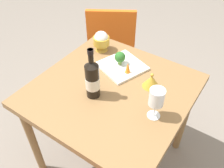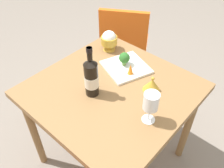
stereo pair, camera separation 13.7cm
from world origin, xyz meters
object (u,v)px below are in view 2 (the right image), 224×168
at_px(serving_plate, 126,67).
at_px(broccoli_floret, 124,58).
at_px(rice_bowl, 109,40).
at_px(rice_bowl_lid, 152,85).
at_px(carrot_garnish_right, 123,55).
at_px(wine_bottle, 91,77).
at_px(carrot_garnish_left, 130,69).
at_px(chair_by_wall, 124,41).
at_px(wine_glass, 151,102).

xyz_separation_m(serving_plate, broccoli_floret, (0.02, -0.00, 0.06)).
height_order(rice_bowl, serving_plate, rice_bowl).
relative_size(rice_bowl_lid, carrot_garnish_right, 1.77).
relative_size(rice_bowl, rice_bowl_lid, 1.42).
xyz_separation_m(rice_bowl_lid, serving_plate, (0.23, -0.06, -0.03)).
bearing_deg(carrot_garnish_right, wine_bottle, 101.08).
height_order(serving_plate, carrot_garnish_left, carrot_garnish_left).
relative_size(chair_by_wall, serving_plate, 2.65).
distance_m(wine_bottle, carrot_garnish_left, 0.27).
distance_m(rice_bowl, carrot_garnish_right, 0.16).
xyz_separation_m(serving_plate, carrot_garnish_right, (0.07, -0.05, 0.04)).
relative_size(serving_plate, broccoli_floret, 3.74).
height_order(carrot_garnish_left, carrot_garnish_right, carrot_garnish_left).
relative_size(rice_bowl, carrot_garnish_right, 2.50).
bearing_deg(wine_glass, broccoli_floret, -34.43).
distance_m(rice_bowl_lid, carrot_garnish_left, 0.17).
xyz_separation_m(wine_bottle, carrot_garnish_right, (0.07, -0.34, -0.07)).
xyz_separation_m(rice_bowl_lid, broccoli_floret, (0.25, -0.06, 0.03)).
xyz_separation_m(wine_glass, rice_bowl_lid, (0.12, -0.19, -0.09)).
height_order(rice_bowl_lid, carrot_garnish_left, rice_bowl_lid).
height_order(wine_bottle, broccoli_floret, wine_bottle).
bearing_deg(carrot_garnish_left, rice_bowl, -23.50).
bearing_deg(wine_bottle, chair_by_wall, -62.22).
xyz_separation_m(rice_bowl, serving_plate, (-0.22, 0.08, -0.07)).
distance_m(chair_by_wall, carrot_garnish_left, 0.76).
distance_m(wine_glass, rice_bowl, 0.66).
bearing_deg(serving_plate, wine_glass, 144.61).
distance_m(wine_glass, serving_plate, 0.44).
bearing_deg(wine_bottle, rice_bowl_lid, -133.34).
bearing_deg(chair_by_wall, carrot_garnish_right, -83.56).
bearing_deg(carrot_garnish_left, chair_by_wall, -47.88).
height_order(chair_by_wall, rice_bowl, rice_bowl).
distance_m(serving_plate, carrot_garnish_right, 0.09).
height_order(wine_bottle, carrot_garnish_left, wine_bottle).
xyz_separation_m(chair_by_wall, carrot_garnish_right, (-0.35, 0.44, 0.25)).
height_order(rice_bowl_lid, serving_plate, rice_bowl_lid).
distance_m(wine_bottle, broccoli_floret, 0.31).
xyz_separation_m(chair_by_wall, rice_bowl, (-0.19, 0.40, 0.28)).
height_order(chair_by_wall, carrot_garnish_right, chair_by_wall).
xyz_separation_m(wine_glass, carrot_garnish_right, (0.41, -0.29, -0.08)).
height_order(rice_bowl_lid, broccoli_floret, broccoli_floret).
relative_size(wine_glass, carrot_garnish_right, 3.16).
bearing_deg(serving_plate, wine_bottle, 90.45).
relative_size(wine_bottle, wine_glass, 1.69).
bearing_deg(broccoli_floret, serving_plate, 166.17).
bearing_deg(rice_bowl_lid, carrot_garnish_right, -18.80).
distance_m(wine_glass, broccoli_floret, 0.45).
height_order(rice_bowl, broccoli_floret, rice_bowl).
bearing_deg(chair_by_wall, broccoli_floret, -82.57).
relative_size(rice_bowl, serving_plate, 0.44).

